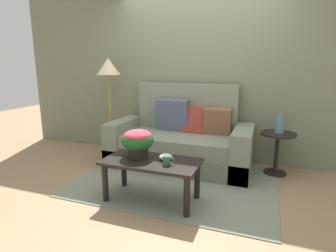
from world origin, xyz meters
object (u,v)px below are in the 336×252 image
(couch, at_px, (181,142))
(coffee_table, at_px, (151,168))
(side_table, at_px, (277,146))
(table_vase, at_px, (280,125))
(potted_plant, at_px, (138,141))
(floor_lamp, at_px, (109,74))
(coffee_mug, at_px, (167,160))
(snack_bowl, at_px, (166,157))

(couch, distance_m, coffee_table, 1.18)
(side_table, bearing_deg, table_vase, -68.23)
(potted_plant, distance_m, table_vase, 1.90)
(floor_lamp, bearing_deg, coffee_mug, -42.04)
(potted_plant, relative_size, snack_bowl, 2.52)
(side_table, xyz_separation_m, snack_bowl, (-1.15, -1.21, 0.10))
(couch, bearing_deg, side_table, 3.92)
(coffee_mug, relative_size, table_vase, 0.48)
(coffee_mug, distance_m, snack_bowl, 0.13)
(snack_bowl, bearing_deg, couch, 99.04)
(side_table, height_order, table_vase, table_vase)
(potted_plant, distance_m, snack_bowl, 0.36)
(couch, xyz_separation_m, table_vase, (1.33, 0.07, 0.34))
(coffee_table, height_order, side_table, side_table)
(floor_lamp, relative_size, potted_plant, 4.35)
(coffee_table, bearing_deg, potted_plant, 161.47)
(couch, distance_m, coffee_mug, 1.27)
(potted_plant, bearing_deg, coffee_table, -18.53)
(coffee_mug, bearing_deg, table_vase, 50.06)
(table_vase, bearing_deg, couch, -176.85)
(coffee_table, distance_m, potted_plant, 0.34)
(snack_bowl, height_order, table_vase, table_vase)
(side_table, distance_m, floor_lamp, 2.75)
(potted_plant, xyz_separation_m, coffee_mug, (0.39, -0.12, -0.14))
(coffee_table, xyz_separation_m, floor_lamp, (-1.30, 1.29, 0.95))
(couch, relative_size, table_vase, 7.70)
(potted_plant, height_order, coffee_mug, potted_plant)
(couch, relative_size, potted_plant, 5.66)
(floor_lamp, height_order, table_vase, floor_lamp)
(table_vase, bearing_deg, snack_bowl, -134.04)
(side_table, height_order, coffee_mug, side_table)
(side_table, xyz_separation_m, potted_plant, (-1.48, -1.20, 0.25))
(coffee_mug, xyz_separation_m, table_vase, (1.10, 1.31, 0.18))
(floor_lamp, relative_size, table_vase, 5.91)
(couch, bearing_deg, snack_bowl, -80.96)
(side_table, relative_size, table_vase, 2.19)
(floor_lamp, height_order, coffee_mug, floor_lamp)
(snack_bowl, bearing_deg, floor_lamp, 139.39)
(potted_plant, bearing_deg, table_vase, 38.59)
(coffee_table, relative_size, table_vase, 3.93)
(couch, bearing_deg, table_vase, 3.15)
(couch, xyz_separation_m, floor_lamp, (-1.26, 0.11, 0.97))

